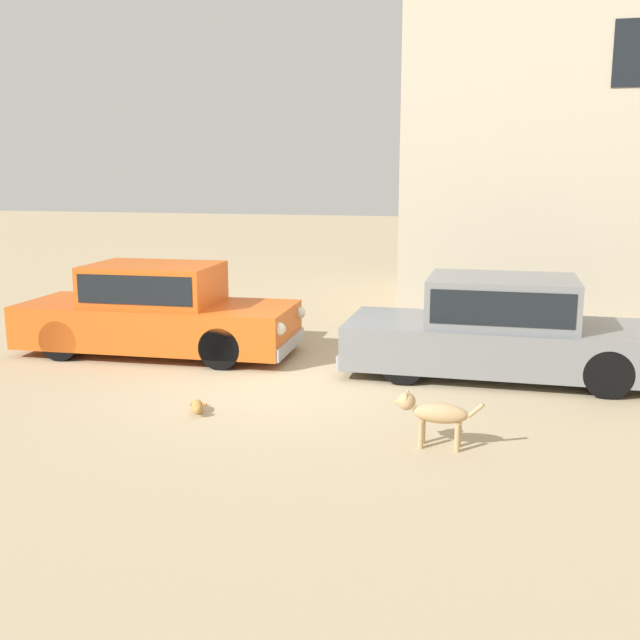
# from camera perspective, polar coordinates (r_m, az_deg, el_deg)

# --- Properties ---
(ground_plane) EXTENTS (80.00, 80.00, 0.00)m
(ground_plane) POSITION_cam_1_polar(r_m,az_deg,el_deg) (10.77, -2.78, -4.78)
(ground_plane) COLOR tan
(parked_sedan_nearest) EXTENTS (4.67, 1.86, 1.48)m
(parked_sedan_nearest) POSITION_cam_1_polar(r_m,az_deg,el_deg) (12.61, -12.29, 0.75)
(parked_sedan_nearest) COLOR #D15619
(parked_sedan_nearest) RESTS_ON ground_plane
(parked_sedan_second) EXTENTS (4.71, 1.78, 1.47)m
(parked_sedan_second) POSITION_cam_1_polar(r_m,az_deg,el_deg) (11.28, 13.71, -0.58)
(parked_sedan_second) COLOR slate
(parked_sedan_second) RESTS_ON ground_plane
(stray_dog_spotted) EXTENTS (1.00, 0.23, 0.63)m
(stray_dog_spotted) POSITION_cam_1_polar(r_m,az_deg,el_deg) (8.32, 8.56, -6.96)
(stray_dog_spotted) COLOR tan
(stray_dog_spotted) RESTS_ON ground_plane
(stray_cat) EXTENTS (0.35, 0.52, 0.16)m
(stray_cat) POSITION_cam_1_polar(r_m,az_deg,el_deg) (9.56, -9.29, -6.52)
(stray_cat) COLOR #B77F3D
(stray_cat) RESTS_ON ground_plane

